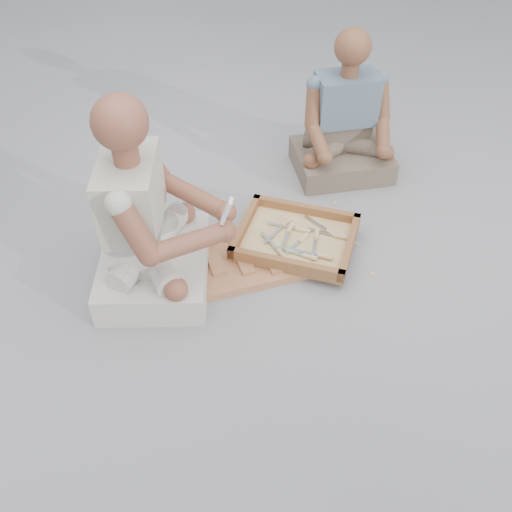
{
  "coord_description": "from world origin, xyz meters",
  "views": [
    {
      "loc": [
        -0.2,
        -1.58,
        1.91
      ],
      "look_at": [
        -0.12,
        0.1,
        0.3
      ],
      "focal_mm": 40.0,
      "sensor_mm": 36.0,
      "label": 1
    }
  ],
  "objects_px": {
    "tool_tray": "(296,239)",
    "companion": "(345,128)",
    "craftsman": "(148,226)",
    "carved_panel": "(255,255)"
  },
  "relations": [
    {
      "from": "carved_panel",
      "to": "tool_tray",
      "type": "bearing_deg",
      "value": 16.93
    },
    {
      "from": "tool_tray",
      "to": "companion",
      "type": "relative_size",
      "value": 0.83
    },
    {
      "from": "tool_tray",
      "to": "craftsman",
      "type": "bearing_deg",
      "value": -165.73
    },
    {
      "from": "craftsman",
      "to": "companion",
      "type": "distance_m",
      "value": 1.29
    },
    {
      "from": "tool_tray",
      "to": "companion",
      "type": "bearing_deg",
      "value": 64.17
    },
    {
      "from": "companion",
      "to": "tool_tray",
      "type": "bearing_deg",
      "value": 55.77
    },
    {
      "from": "craftsman",
      "to": "companion",
      "type": "bearing_deg",
      "value": 131.78
    },
    {
      "from": "carved_panel",
      "to": "tool_tray",
      "type": "distance_m",
      "value": 0.21
    },
    {
      "from": "tool_tray",
      "to": "companion",
      "type": "height_order",
      "value": "companion"
    },
    {
      "from": "craftsman",
      "to": "carved_panel",
      "type": "bearing_deg",
      "value": 104.76
    }
  ]
}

